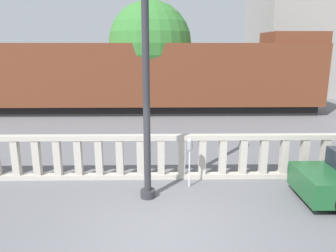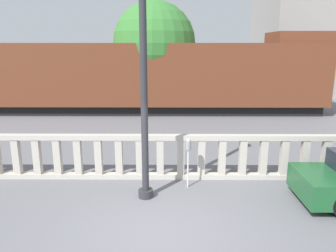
{
  "view_description": "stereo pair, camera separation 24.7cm",
  "coord_description": "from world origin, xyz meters",
  "px_view_note": "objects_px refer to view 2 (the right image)",
  "views": [
    {
      "loc": [
        0.05,
        -6.06,
        3.78
      ],
      "look_at": [
        0.22,
        3.91,
        1.34
      ],
      "focal_mm": 35.0,
      "sensor_mm": 36.0,
      "label": 1
    },
    {
      "loc": [
        0.29,
        -6.07,
        3.78
      ],
      "look_at": [
        0.22,
        3.91,
        1.34
      ],
      "focal_mm": 35.0,
      "sensor_mm": 36.0,
      "label": 2
    }
  ],
  "objects_px": {
    "train_near": "(103,77)",
    "tree_left": "(154,43)",
    "lamppost": "(143,61)",
    "parking_meter": "(188,149)"
  },
  "relations": [
    {
      "from": "parking_meter",
      "to": "tree_left",
      "type": "height_order",
      "value": "tree_left"
    },
    {
      "from": "parking_meter",
      "to": "lamppost",
      "type": "bearing_deg",
      "value": -150.91
    },
    {
      "from": "lamppost",
      "to": "tree_left",
      "type": "distance_m",
      "value": 11.83
    },
    {
      "from": "lamppost",
      "to": "parking_meter",
      "type": "xyz_separation_m",
      "value": [
        1.11,
        0.62,
        -2.33
      ]
    },
    {
      "from": "tree_left",
      "to": "lamppost",
      "type": "bearing_deg",
      "value": -88.49
    },
    {
      "from": "parking_meter",
      "to": "train_near",
      "type": "distance_m",
      "value": 11.48
    },
    {
      "from": "parking_meter",
      "to": "train_near",
      "type": "height_order",
      "value": "train_near"
    },
    {
      "from": "train_near",
      "to": "lamppost",
      "type": "bearing_deg",
      "value": -73.78
    },
    {
      "from": "parking_meter",
      "to": "tree_left",
      "type": "bearing_deg",
      "value": 97.23
    },
    {
      "from": "train_near",
      "to": "tree_left",
      "type": "distance_m",
      "value": 3.54
    }
  ]
}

